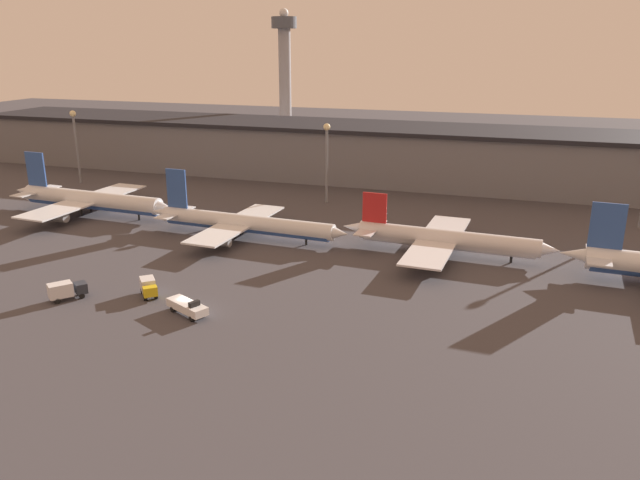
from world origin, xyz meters
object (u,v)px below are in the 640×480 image
Objects in this scene: service_vehicle_1 at (148,287)px; service_vehicle_2 at (187,307)px; service_vehicle_3 at (66,290)px; control_tower at (285,72)px; airplane_2 at (444,239)px; airplane_0 at (90,200)px; airplane_1 at (243,223)px.

service_vehicle_1 reaches higher than service_vehicle_2.
control_tower reaches higher than service_vehicle_3.
service_vehicle_3 is at bearing -139.94° from airplane_2.
service_vehicle_2 is at bearing -37.44° from airplane_0.
airplane_1 is at bearing 20.53° from service_vehicle_3.
airplane_0 is 0.92× the size of control_tower.
airplane_2 is 57.24m from service_vehicle_1.
airplane_1 is 7.80× the size of service_vehicle_3.
airplane_0 is 0.99× the size of airplane_1.
airplane_0 is at bearing -98.51° from control_tower.
control_tower is (-29.12, 101.34, 26.42)m from airplane_1.
airplane_2 is at bearing -14.33° from service_vehicle_3.
service_vehicle_2 is at bearing -74.37° from airplane_1.
service_vehicle_1 is at bearing -137.26° from airplane_2.
control_tower is (14.36, 95.99, 25.95)m from airplane_0.
service_vehicle_3 is at bearing -151.99° from service_vehicle_2.
airplane_2 is 125.61m from control_tower.
airplane_0 is 5.79× the size of service_vehicle_2.
service_vehicle_3 is at bearing -105.67° from service_vehicle_1.
service_vehicle_2 is (-34.09, -41.19, -1.87)m from airplane_2.
airplane_0 is 7.77× the size of service_vehicle_3.
airplane_0 is at bearing 72.27° from service_vehicle_3.
service_vehicle_2 is at bearing -126.43° from airplane_2.
airplane_2 is 8.14× the size of service_vehicle_1.
airplane_1 is 0.92× the size of control_tower.
service_vehicle_3 is 0.12× the size of control_tower.
service_vehicle_1 is at bearing -179.63° from service_vehicle_2.
airplane_0 is 58.14m from service_vehicle_1.
control_tower reaches higher than airplane_1.
service_vehicle_1 is (42.14, -40.00, -2.03)m from airplane_0.
airplane_2 is 53.50m from service_vehicle_2.
control_tower reaches higher than service_vehicle_1.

